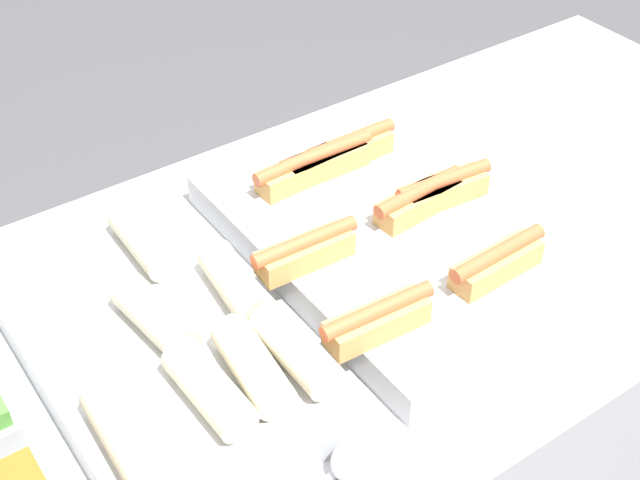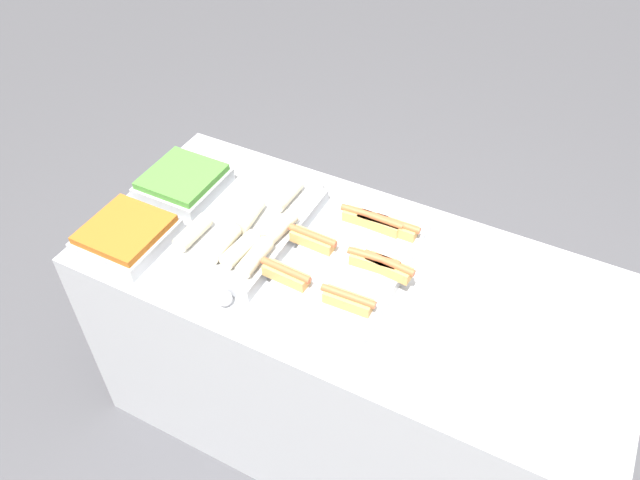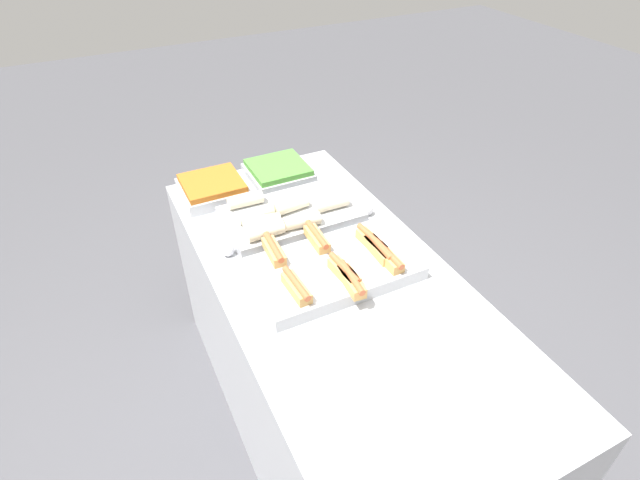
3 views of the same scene
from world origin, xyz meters
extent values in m
cube|color=#B7BABF|center=(0.00, 0.00, 0.43)|extent=(1.70, 0.78, 0.85)
cube|color=#B7BABF|center=(-0.01, 0.00, 0.88)|extent=(0.33, 0.55, 0.05)
cube|color=tan|center=(0.01, 0.16, 0.92)|extent=(0.14, 0.05, 0.04)
cylinder|color=#CC6038|center=(0.01, 0.16, 0.94)|extent=(0.16, 0.03, 0.02)
cube|color=tan|center=(0.06, 0.17, 0.92)|extent=(0.14, 0.04, 0.04)
cylinder|color=#CC6038|center=(0.06, 0.17, 0.94)|extent=(0.16, 0.02, 0.02)
cube|color=tan|center=(0.11, 0.00, 0.92)|extent=(0.14, 0.06, 0.04)
cylinder|color=#CC6038|center=(0.11, 0.00, 0.94)|extent=(0.16, 0.04, 0.02)
cube|color=tan|center=(-0.14, 0.00, 0.92)|extent=(0.14, 0.05, 0.04)
cylinder|color=#CC6038|center=(-0.14, 0.00, 0.94)|extent=(0.16, 0.03, 0.02)
cube|color=tan|center=(-0.14, -0.16, 0.92)|extent=(0.14, 0.05, 0.04)
cylinder|color=#CC6038|center=(-0.14, -0.16, 0.94)|extent=(0.16, 0.03, 0.02)
cube|color=tan|center=(-0.04, 0.16, 0.92)|extent=(0.14, 0.05, 0.04)
cylinder|color=#CC6038|center=(-0.04, 0.16, 0.94)|extent=(0.16, 0.03, 0.02)
cube|color=tan|center=(0.06, -0.17, 0.92)|extent=(0.14, 0.05, 0.04)
cylinder|color=#CC6038|center=(0.06, -0.17, 0.94)|extent=(0.16, 0.03, 0.02)
cube|color=tan|center=(0.06, 0.00, 0.92)|extent=(0.14, 0.05, 0.04)
cylinder|color=#CC6038|center=(0.06, 0.00, 0.94)|extent=(0.16, 0.03, 0.02)
cube|color=#B7BABF|center=(-0.37, 0.00, 0.88)|extent=(0.31, 0.52, 0.05)
cylinder|color=beige|center=(-0.37, 0.00, 0.93)|extent=(0.06, 0.14, 0.05)
cylinder|color=beige|center=(-0.48, -0.15, 0.93)|extent=(0.06, 0.14, 0.05)
cylinder|color=beige|center=(-0.25, -0.01, 0.93)|extent=(0.07, 0.14, 0.05)
cylinder|color=beige|center=(-0.25, -0.15, 0.93)|extent=(0.05, 0.14, 0.05)
cylinder|color=beige|center=(-0.31, 0.15, 0.93)|extent=(0.05, 0.14, 0.05)
cylinder|color=beige|center=(-0.37, -0.14, 0.93)|extent=(0.05, 0.14, 0.05)
cylinder|color=beige|center=(-0.31, -0.14, 0.93)|extent=(0.07, 0.14, 0.05)
sphere|color=silver|center=(-0.27, -0.29, 0.88)|extent=(0.05, 0.05, 0.05)
cylinder|color=silver|center=(-0.39, 0.29, 0.86)|extent=(0.24, 0.02, 0.01)
sphere|color=silver|center=(-0.27, 0.29, 0.88)|extent=(0.05, 0.05, 0.05)
camera|label=1|loc=(-0.66, -0.78, 1.72)|focal=50.00mm
camera|label=2|loc=(0.51, -1.20, 2.25)|focal=35.00mm
camera|label=3|loc=(1.13, -0.61, 1.99)|focal=28.00mm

